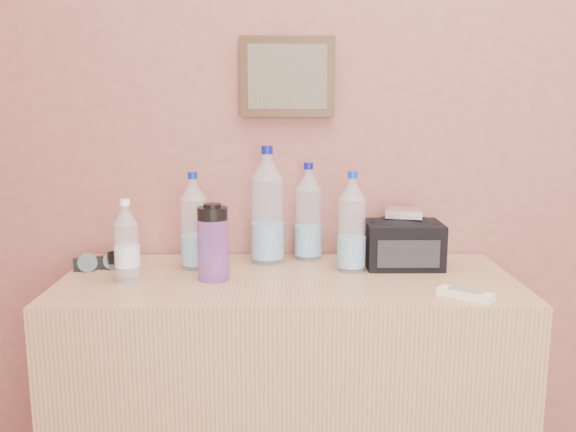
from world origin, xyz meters
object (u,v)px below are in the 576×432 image
object	(u,v)px
sunglasses	(100,263)
ac_remote	(466,294)
pet_large_a	(194,226)
toiletry_bag	(403,242)
pet_large_b	(267,212)
nalgene_bottle	(213,243)
foil_packet	(404,213)
pet_large_d	(352,227)
pet_large_c	(308,217)
dresser	(288,407)
pet_small	(127,246)

from	to	relation	value
sunglasses	ac_remote	world-z (taller)	sunglasses
pet_large_a	toiletry_bag	bearing A→B (deg)	1.30
pet_large_a	sunglasses	bearing A→B (deg)	-177.74
pet_large_b	nalgene_bottle	size ratio (longest dim) A/B	1.67
toiletry_bag	ac_remote	bearing A→B (deg)	-71.86
pet_large_a	ac_remote	size ratio (longest dim) A/B	2.07
foil_packet	ac_remote	bearing A→B (deg)	-71.60
pet_large_a	foil_packet	bearing A→B (deg)	1.29
ac_remote	toiletry_bag	bearing A→B (deg)	146.49
toiletry_bag	foil_packet	distance (m)	0.09
pet_large_b	pet_large_d	size ratio (longest dim) A/B	1.23
pet_large_c	pet_large_d	distance (m)	0.19
dresser	pet_large_b	distance (m)	0.60
toiletry_bag	pet_large_d	bearing A→B (deg)	-164.34
pet_small	sunglasses	distance (m)	0.19
ac_remote	toiletry_bag	world-z (taller)	toiletry_bag
pet_large_a	ac_remote	distance (m)	0.81
pet_small	foil_packet	xyz separation A→B (m)	(0.81, 0.15, 0.06)
pet_large_a	nalgene_bottle	xyz separation A→B (m)	(0.07, -0.13, -0.02)
pet_large_a	ac_remote	world-z (taller)	pet_large_a
nalgene_bottle	ac_remote	world-z (taller)	nalgene_bottle
nalgene_bottle	ac_remote	distance (m)	0.70
dresser	pet_large_c	bearing A→B (deg)	72.79
toiletry_bag	pet_small	bearing A→B (deg)	-169.51
pet_large_c	sunglasses	distance (m)	0.66
ac_remote	pet_large_b	bearing A→B (deg)	-176.68
pet_large_d	toiletry_bag	size ratio (longest dim) A/B	1.31
dresser	pet_small	world-z (taller)	pet_small
sunglasses	pet_large_a	bearing A→B (deg)	-18.27
dresser	pet_large_a	xyz separation A→B (m)	(-0.29, 0.10, 0.54)
dresser	toiletry_bag	bearing A→B (deg)	18.14
pet_large_c	pet_large_b	bearing A→B (deg)	-159.95
pet_large_d	ac_remote	xyz separation A→B (m)	(0.27, -0.27, -0.12)
pet_large_b	pet_large_c	world-z (taller)	pet_large_b
pet_large_c	toiletry_bag	world-z (taller)	pet_large_c
foil_packet	toiletry_bag	bearing A→B (deg)	17.38
pet_large_d	toiletry_bag	bearing A→B (deg)	15.84
dresser	nalgene_bottle	bearing A→B (deg)	-173.66
pet_small	toiletry_bag	distance (m)	0.83
pet_large_d	dresser	bearing A→B (deg)	-159.91
nalgene_bottle	ac_remote	size ratio (longest dim) A/B	1.54
sunglasses	toiletry_bag	bearing A→B (deg)	-18.93
sunglasses	pet_large_d	bearing A→B (deg)	-22.10
dresser	ac_remote	world-z (taller)	ac_remote
pet_large_a	pet_large_c	size ratio (longest dim) A/B	0.95
foil_packet	pet_large_c	bearing A→B (deg)	161.16
pet_large_a	pet_large_d	size ratio (longest dim) A/B	0.98
nalgene_bottle	toiletry_bag	world-z (taller)	nalgene_bottle
toiletry_bag	foil_packet	bearing A→B (deg)	-162.79
pet_large_b	pet_small	xyz separation A→B (m)	(-0.39, -0.20, -0.06)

